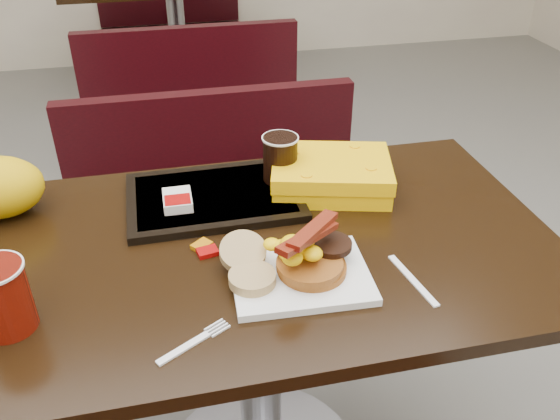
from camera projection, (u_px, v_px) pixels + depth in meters
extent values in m
cube|color=white|center=(300.00, 276.00, 1.06)|extent=(0.26, 0.20, 0.01)
cylinder|color=#955818|center=(312.00, 265.00, 1.05)|extent=(0.14, 0.14, 0.03)
cylinder|color=black|center=(331.00, 245.00, 1.07)|extent=(0.09, 0.09, 0.01)
ellipsoid|color=yellow|center=(293.00, 249.00, 1.03)|extent=(0.09, 0.08, 0.05)
cylinder|color=tan|center=(252.00, 278.00, 1.02)|extent=(0.09, 0.09, 0.02)
cylinder|color=tan|center=(243.00, 252.00, 1.07)|extent=(0.09, 0.09, 0.05)
cylinder|color=#921305|center=(2.00, 298.00, 0.93)|extent=(0.11, 0.11, 0.12)
cube|color=white|center=(413.00, 280.00, 1.06)|extent=(0.04, 0.15, 0.00)
cube|color=#BA6A07|center=(202.00, 245.00, 1.14)|extent=(0.05, 0.04, 0.01)
cube|color=#8C0504|center=(207.00, 252.00, 1.12)|extent=(0.04, 0.04, 0.01)
cube|color=black|center=(214.00, 197.00, 1.29)|extent=(0.38, 0.27, 0.02)
cube|color=silver|center=(178.00, 200.00, 1.24)|extent=(0.06, 0.08, 0.02)
cylinder|color=black|center=(280.00, 159.00, 1.31)|extent=(0.09, 0.09, 0.11)
cube|color=#F6B404|center=(331.00, 174.00, 1.32)|extent=(0.31, 0.26, 0.07)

